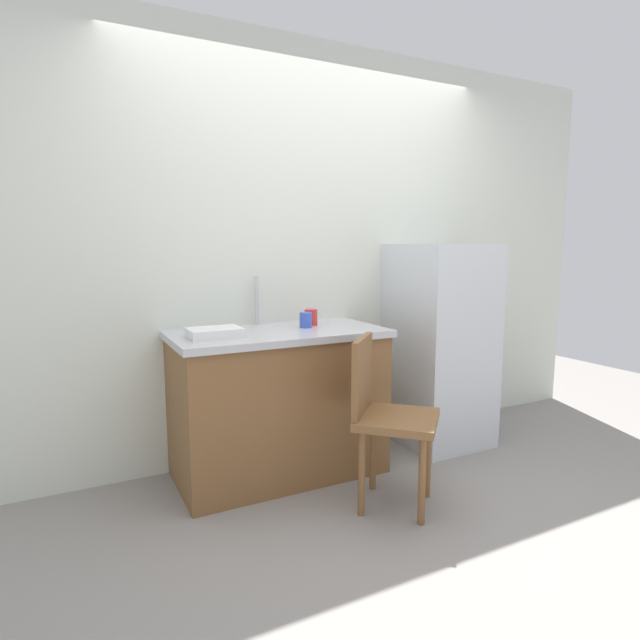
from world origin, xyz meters
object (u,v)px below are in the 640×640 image
object	(u,v)px
refrigerator	(439,344)
dish_tray	(215,333)
cup_red	(311,317)
chair	(385,413)
cup_blue	(306,320)

from	to	relation	value
refrigerator	dish_tray	size ratio (longest dim) A/B	4.88
refrigerator	dish_tray	bearing A→B (deg)	-178.05
refrigerator	cup_red	distance (m)	0.97
chair	cup_red	world-z (taller)	cup_red
chair	refrigerator	bearing A→B (deg)	-10.78
refrigerator	chair	world-z (taller)	refrigerator
refrigerator	chair	size ratio (longest dim) A/B	1.54
refrigerator	chair	bearing A→B (deg)	-144.82
chair	cup_red	distance (m)	0.81
cup_red	cup_blue	distance (m)	0.10
refrigerator	cup_red	xyz separation A→B (m)	(-0.94, 0.09, 0.24)
cup_red	cup_blue	world-z (taller)	cup_red
dish_tray	cup_blue	size ratio (longest dim) A/B	3.08
chair	cup_blue	bearing A→B (deg)	58.43
chair	dish_tray	bearing A→B (deg)	97.58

